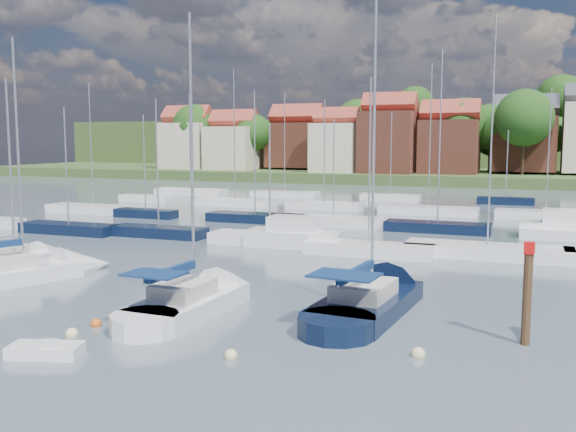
% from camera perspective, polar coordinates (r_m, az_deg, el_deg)
% --- Properties ---
extents(ground, '(260.00, 260.00, 0.00)m').
position_cam_1_polar(ground, '(64.83, 11.15, -0.21)').
color(ground, '#4C5D68').
rests_on(ground, ground).
extents(sailboat_left, '(6.67, 10.84, 14.43)m').
position_cam_1_polar(sailboat_left, '(39.08, -21.46, -4.70)').
color(sailboat_left, silver).
rests_on(sailboat_left, ground).
extents(sailboat_centre, '(3.19, 10.75, 14.53)m').
position_cam_1_polar(sailboat_centre, '(30.68, -7.61, -7.38)').
color(sailboat_centre, silver).
rests_on(sailboat_centre, ground).
extents(sailboat_navy, '(4.19, 12.36, 16.79)m').
position_cam_1_polar(sailboat_navy, '(31.04, 8.00, -7.23)').
color(sailboat_navy, black).
rests_on(sailboat_navy, ground).
extents(sailboat_far, '(2.98, 9.40, 12.40)m').
position_cam_1_polar(sailboat_far, '(42.69, -22.59, -3.82)').
color(sailboat_far, silver).
rests_on(sailboat_far, ground).
extents(tender, '(2.85, 1.92, 0.56)m').
position_cam_1_polar(tender, '(25.46, -20.75, -11.11)').
color(tender, silver).
rests_on(tender, ground).
extents(timber_piling, '(0.40, 0.40, 6.25)m').
position_cam_1_polar(timber_piling, '(26.53, 20.40, -8.63)').
color(timber_piling, '#4C331E').
rests_on(timber_piling, ground).
extents(buoy_b, '(0.55, 0.55, 0.55)m').
position_cam_1_polar(buoy_b, '(27.52, -18.66, -10.14)').
color(buoy_b, beige).
rests_on(buoy_b, ground).
extents(buoy_c, '(0.44, 0.44, 0.44)m').
position_cam_1_polar(buoy_c, '(28.71, -16.69, -9.36)').
color(buoy_c, '#D85914').
rests_on(buoy_c, ground).
extents(buoy_d, '(0.49, 0.49, 0.49)m').
position_cam_1_polar(buoy_d, '(23.82, -5.09, -12.49)').
color(buoy_d, beige).
rests_on(buoy_d, ground).
extents(buoy_e, '(0.50, 0.50, 0.50)m').
position_cam_1_polar(buoy_e, '(31.95, 7.98, -7.47)').
color(buoy_e, beige).
rests_on(buoy_e, ground).
extents(buoy_f, '(0.53, 0.53, 0.53)m').
position_cam_1_polar(buoy_f, '(24.34, 11.49, -12.17)').
color(buoy_f, beige).
rests_on(buoy_f, ground).
extents(marina_field, '(79.62, 41.41, 15.93)m').
position_cam_1_polar(marina_field, '(59.72, 12.16, -0.42)').
color(marina_field, silver).
rests_on(marina_field, ground).
extents(far_shore_town, '(212.46, 90.00, 22.27)m').
position_cam_1_polar(far_shore_town, '(156.35, 17.89, 5.38)').
color(far_shore_town, '#374924').
rests_on(far_shore_town, ground).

